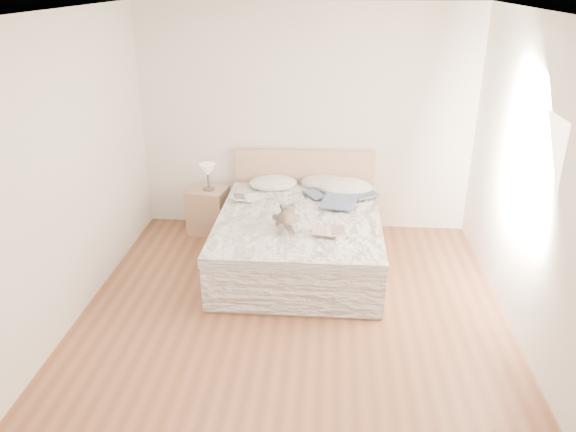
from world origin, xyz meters
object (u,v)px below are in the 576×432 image
object	(u,v)px
bed	(299,237)
nightstand	(208,210)
photo_book	(246,198)
childrens_book	(329,231)
teddy_bear	(285,225)
table_lamp	(208,171)

from	to	relation	value
bed	nightstand	world-z (taller)	bed
bed	photo_book	world-z (taller)	bed
bed	photo_book	distance (m)	0.77
childrens_book	bed	bearing A→B (deg)	118.29
childrens_book	teddy_bear	world-z (taller)	teddy_bear
nightstand	childrens_book	xyz separation A→B (m)	(1.49, -1.25, 0.35)
childrens_book	teddy_bear	bearing A→B (deg)	167.81
bed	nightstand	size ratio (longest dim) A/B	3.83
bed	teddy_bear	bearing A→B (deg)	-104.59
childrens_book	teddy_bear	size ratio (longest dim) A/B	1.00
nightstand	photo_book	xyz separation A→B (m)	(0.55, -0.43, 0.35)
photo_book	childrens_book	xyz separation A→B (m)	(0.95, -0.82, 0.00)
nightstand	table_lamp	bearing A→B (deg)	-35.51
photo_book	teddy_bear	distance (m)	0.92
nightstand	childrens_book	size ratio (longest dim) A/B	1.63
teddy_bear	bed	bearing A→B (deg)	73.01
photo_book	childrens_book	world-z (taller)	photo_book
table_lamp	childrens_book	world-z (taller)	table_lamp
bed	childrens_book	world-z (taller)	bed
nightstand	photo_book	world-z (taller)	photo_book
table_lamp	photo_book	distance (m)	0.68
bed	nightstand	bearing A→B (deg)	147.45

